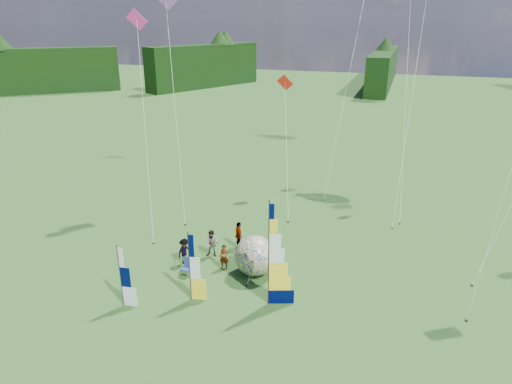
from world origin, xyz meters
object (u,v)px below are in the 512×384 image
(bol_inflatable, at_px, (255,256))
(camp_chair, at_px, (187,267))
(spectator_a, at_px, (224,257))
(spectator_b, at_px, (212,244))
(feather_banner_main, at_px, (269,256))
(side_banner_far, at_px, (120,277))
(kite_whale, at_px, (408,71))
(spectator_c, at_px, (185,251))
(spectator_d, at_px, (239,235))
(side_banner_left, at_px, (190,268))

(bol_inflatable, relative_size, camp_chair, 2.27)
(bol_inflatable, height_order, spectator_a, bol_inflatable)
(spectator_a, height_order, spectator_b, spectator_b)
(feather_banner_main, bearing_deg, spectator_a, 123.84)
(spectator_a, distance_m, spectator_b, 1.66)
(side_banner_far, height_order, kite_whale, kite_whale)
(feather_banner_main, xyz_separation_m, kite_whale, (5.39, 18.36, 7.18))
(bol_inflatable, xyz_separation_m, spectator_a, (-1.88, 0.01, -0.41))
(spectator_c, bearing_deg, feather_banner_main, -94.82)
(bol_inflatable, bearing_deg, feather_banner_main, -58.51)
(side_banner_far, bearing_deg, spectator_a, 48.17)
(spectator_c, bearing_deg, bol_inflatable, -70.30)
(side_banner_far, xyz_separation_m, spectator_a, (3.51, 5.01, -0.91))
(feather_banner_main, distance_m, side_banner_far, 7.46)
(spectator_a, xyz_separation_m, spectator_c, (-2.44, -0.20, 0.05))
(spectator_b, relative_size, spectator_d, 0.97)
(side_banner_left, bearing_deg, spectator_a, 71.83)
(bol_inflatable, bearing_deg, side_banner_far, -137.13)
(side_banner_far, relative_size, spectator_c, 2.06)
(side_banner_left, relative_size, kite_whale, 0.19)
(side_banner_left, bearing_deg, spectator_b, 89.00)
(side_banner_far, relative_size, spectator_b, 1.92)
(side_banner_left, relative_size, spectator_d, 2.10)
(spectator_a, distance_m, spectator_c, 2.44)
(spectator_a, bearing_deg, side_banner_far, -132.50)
(side_banner_far, height_order, bol_inflatable, side_banner_far)
(side_banner_left, relative_size, bol_inflatable, 1.61)
(spectator_a, relative_size, spectator_d, 0.85)
(spectator_a, distance_m, kite_whale, 20.29)
(side_banner_far, height_order, camp_chair, side_banner_far)
(spectator_b, height_order, kite_whale, kite_whale)
(side_banner_far, bearing_deg, feather_banner_main, 12.45)
(spectator_b, bearing_deg, camp_chair, -107.96)
(kite_whale, bearing_deg, side_banner_far, -136.17)
(side_banner_far, distance_m, bol_inflatable, 7.37)
(spectator_b, distance_m, spectator_c, 1.78)
(side_banner_left, bearing_deg, spectator_c, 110.76)
(spectator_b, height_order, spectator_c, spectator_b)
(spectator_a, xyz_separation_m, spectator_b, (-1.23, 1.11, 0.11))
(bol_inflatable, height_order, camp_chair, bol_inflatable)
(spectator_d, relative_size, kite_whale, 0.09)
(spectator_d, relative_size, camp_chair, 1.74)
(bol_inflatable, relative_size, kite_whale, 0.12)
(feather_banner_main, distance_m, spectator_a, 4.76)
(spectator_b, distance_m, spectator_d, 1.93)
(spectator_b, bearing_deg, feather_banner_main, -44.83)
(feather_banner_main, xyz_separation_m, side_banner_left, (-3.91, -0.87, -0.90))
(spectator_a, bearing_deg, spectator_d, 84.27)
(side_banner_far, xyz_separation_m, camp_chair, (1.78, 3.61, -1.15))
(side_banner_left, distance_m, camp_chair, 2.77)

